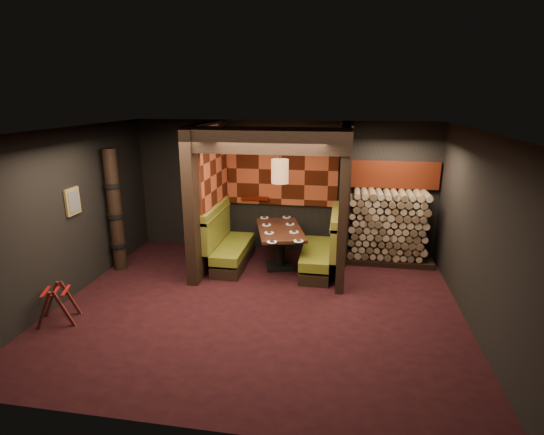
{
  "coord_description": "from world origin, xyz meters",
  "views": [
    {
      "loc": [
        1.26,
        -6.2,
        3.34
      ],
      "look_at": [
        0.0,
        1.3,
        1.15
      ],
      "focal_mm": 28.0,
      "sensor_mm": 36.0,
      "label": 1
    }
  ],
  "objects_px": {
    "booth_bench_left": "(228,246)",
    "luggage_rack": "(57,303)",
    "totem_column": "(115,211)",
    "firewood_stack": "(391,227)",
    "dining_table": "(280,240)",
    "booth_bench_right": "(322,252)",
    "pendant_lamp": "(280,171)"
  },
  "relations": [
    {
      "from": "booth_bench_left",
      "to": "luggage_rack",
      "type": "xyz_separation_m",
      "value": [
        -1.97,
        -2.64,
        -0.09
      ]
    },
    {
      "from": "dining_table",
      "to": "totem_column",
      "type": "height_order",
      "value": "totem_column"
    },
    {
      "from": "luggage_rack",
      "to": "dining_table",
      "type": "bearing_deg",
      "value": 41.72
    },
    {
      "from": "booth_bench_right",
      "to": "pendant_lamp",
      "type": "relative_size",
      "value": 1.44
    },
    {
      "from": "booth_bench_right",
      "to": "pendant_lamp",
      "type": "bearing_deg",
      "value": 179.8
    },
    {
      "from": "dining_table",
      "to": "firewood_stack",
      "type": "relative_size",
      "value": 0.98
    },
    {
      "from": "booth_bench_left",
      "to": "totem_column",
      "type": "distance_m",
      "value": 2.3
    },
    {
      "from": "booth_bench_right",
      "to": "luggage_rack",
      "type": "distance_m",
      "value": 4.68
    },
    {
      "from": "booth_bench_left",
      "to": "luggage_rack",
      "type": "height_order",
      "value": "booth_bench_left"
    },
    {
      "from": "dining_table",
      "to": "firewood_stack",
      "type": "bearing_deg",
      "value": 16.44
    },
    {
      "from": "firewood_stack",
      "to": "luggage_rack",
      "type": "bearing_deg",
      "value": -147.35
    },
    {
      "from": "luggage_rack",
      "to": "booth_bench_right",
      "type": "bearing_deg",
      "value": 34.37
    },
    {
      "from": "totem_column",
      "to": "firewood_stack",
      "type": "bearing_deg",
      "value": 13.19
    },
    {
      "from": "booth_bench_left",
      "to": "totem_column",
      "type": "height_order",
      "value": "totem_column"
    },
    {
      "from": "luggage_rack",
      "to": "booth_bench_left",
      "type": "bearing_deg",
      "value": 53.31
    },
    {
      "from": "booth_bench_right",
      "to": "pendant_lamp",
      "type": "height_order",
      "value": "pendant_lamp"
    },
    {
      "from": "luggage_rack",
      "to": "pendant_lamp",
      "type": "bearing_deg",
      "value": 41.18
    },
    {
      "from": "pendant_lamp",
      "to": "firewood_stack",
      "type": "relative_size",
      "value": 0.64
    },
    {
      "from": "luggage_rack",
      "to": "firewood_stack",
      "type": "height_order",
      "value": "firewood_stack"
    },
    {
      "from": "dining_table",
      "to": "totem_column",
      "type": "distance_m",
      "value": 3.26
    },
    {
      "from": "booth_bench_right",
      "to": "luggage_rack",
      "type": "xyz_separation_m",
      "value": [
        -3.86,
        -2.64,
        -0.09
      ]
    },
    {
      "from": "booth_bench_left",
      "to": "booth_bench_right",
      "type": "xyz_separation_m",
      "value": [
        1.89,
        0.0,
        0.0
      ]
    },
    {
      "from": "booth_bench_left",
      "to": "dining_table",
      "type": "bearing_deg",
      "value": 2.88
    },
    {
      "from": "dining_table",
      "to": "luggage_rack",
      "type": "distance_m",
      "value": 4.06
    },
    {
      "from": "booth_bench_left",
      "to": "dining_table",
      "type": "relative_size",
      "value": 0.94
    },
    {
      "from": "totem_column",
      "to": "booth_bench_right",
      "type": "bearing_deg",
      "value": 7.86
    },
    {
      "from": "booth_bench_right",
      "to": "totem_column",
      "type": "height_order",
      "value": "totem_column"
    },
    {
      "from": "dining_table",
      "to": "pendant_lamp",
      "type": "relative_size",
      "value": 1.53
    },
    {
      "from": "booth_bench_left",
      "to": "pendant_lamp",
      "type": "relative_size",
      "value": 1.44
    },
    {
      "from": "booth_bench_left",
      "to": "booth_bench_right",
      "type": "height_order",
      "value": "same"
    },
    {
      "from": "booth_bench_left",
      "to": "booth_bench_right",
      "type": "distance_m",
      "value": 1.89
    },
    {
      "from": "booth_bench_right",
      "to": "dining_table",
      "type": "relative_size",
      "value": 0.94
    }
  ]
}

